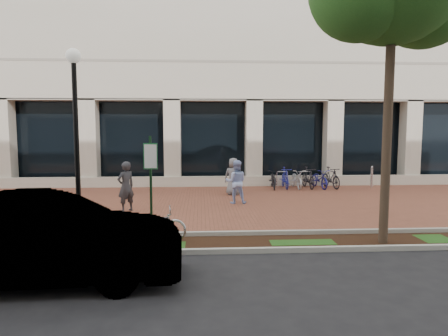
{
  "coord_description": "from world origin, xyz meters",
  "views": [
    {
      "loc": [
        -0.63,
        -14.81,
        2.84
      ],
      "look_at": [
        0.2,
        -0.8,
        1.43
      ],
      "focal_mm": 32.0,
      "sensor_mm": 36.0,
      "label": 1
    }
  ],
  "objects": [
    {
      "name": "near_office_building",
      "position": [
        0.0,
        10.47,
        10.05
      ],
      "size": [
        40.0,
        12.12,
        16.0
      ],
      "color": "beige",
      "rests_on": "ground"
    },
    {
      "name": "pedestrian_mid",
      "position": [
        0.7,
        0.04,
        0.82
      ],
      "size": [
        0.85,
        0.69,
        1.64
      ],
      "primitive_type": "imported",
      "rotation": [
        0.0,
        0.0,
        3.05
      ],
      "color": "#9AB0E6",
      "rests_on": "ground"
    },
    {
      "name": "pedestrian_right",
      "position": [
        0.75,
        1.95,
        0.79
      ],
      "size": [
        0.88,
        0.7,
        1.59
      ],
      "primitive_type": "imported",
      "rotation": [
        0.0,
        0.0,
        2.86
      ],
      "color": "slate",
      "rests_on": "ground"
    },
    {
      "name": "bollard",
      "position": [
        7.51,
        3.61,
        0.53
      ],
      "size": [
        0.12,
        0.12,
        1.05
      ],
      "color": "#B7B8BC",
      "rests_on": "ground"
    },
    {
      "name": "ground",
      "position": [
        0.0,
        0.0,
        0.0
      ],
      "size": [
        120.0,
        120.0,
        0.0
      ],
      "primitive_type": "plane",
      "color": "black",
      "rests_on": "ground"
    },
    {
      "name": "sedan_near_curb",
      "position": [
        -3.5,
        -7.54,
        0.82
      ],
      "size": [
        5.07,
        1.96,
        1.65
      ],
      "primitive_type": "imported",
      "rotation": [
        0.0,
        0.0,
        1.62
      ],
      "color": "#A6A6AA",
      "rests_on": "ground"
    },
    {
      "name": "parking_sign",
      "position": [
        -1.82,
        -5.32,
        1.67
      ],
      "size": [
        0.34,
        0.07,
        2.66
      ],
      "rotation": [
        0.0,
        0.0,
        -0.17
      ],
      "color": "#153B1E",
      "rests_on": "ground"
    },
    {
      "name": "curb_plaza_side",
      "position": [
        0.0,
        -4.5,
        0.06
      ],
      "size": [
        40.0,
        0.12,
        0.12
      ],
      "primitive_type": "cube",
      "color": "#A5A59B",
      "rests_on": "ground"
    },
    {
      "name": "locked_bicycle",
      "position": [
        -1.85,
        -5.03,
        0.45
      ],
      "size": [
        1.76,
        0.78,
        0.89
      ],
      "primitive_type": "imported",
      "rotation": [
        0.0,
        0.0,
        1.68
      ],
      "color": "#B5B5BA",
      "rests_on": "ground"
    },
    {
      "name": "pedestrian_left",
      "position": [
        -3.18,
        -1.2,
        0.86
      ],
      "size": [
        0.74,
        0.72,
        1.72
      ],
      "primitive_type": "imported",
      "rotation": [
        0.0,
        0.0,
        3.87
      ],
      "color": "#2C2C31",
      "rests_on": "ground"
    },
    {
      "name": "lamppost",
      "position": [
        -3.65,
        -4.87,
        2.67
      ],
      "size": [
        0.36,
        0.36,
        4.74
      ],
      "color": "black",
      "rests_on": "ground"
    },
    {
      "name": "planting_strip",
      "position": [
        0.0,
        -5.25,
        0.01
      ],
      "size": [
        40.0,
        1.5,
        0.01
      ],
      "primitive_type": "cube",
      "color": "black",
      "rests_on": "ground"
    },
    {
      "name": "curb_street_side",
      "position": [
        0.0,
        -6.0,
        0.06
      ],
      "size": [
        40.0,
        0.12,
        0.12
      ],
      "primitive_type": "cube",
      "color": "#A5A59B",
      "rests_on": "ground"
    },
    {
      "name": "bike_rack_cluster",
      "position": [
        4.14,
        3.63,
        0.48
      ],
      "size": [
        3.5,
        1.79,
        1.01
      ],
      "rotation": [
        0.0,
        0.0,
        0.02
      ],
      "color": "black",
      "rests_on": "ground"
    },
    {
      "name": "brick_plaza",
      "position": [
        0.0,
        0.0,
        0.01
      ],
      "size": [
        40.0,
        9.0,
        0.01
      ],
      "primitive_type": "cube",
      "color": "brown",
      "rests_on": "ground"
    }
  ]
}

